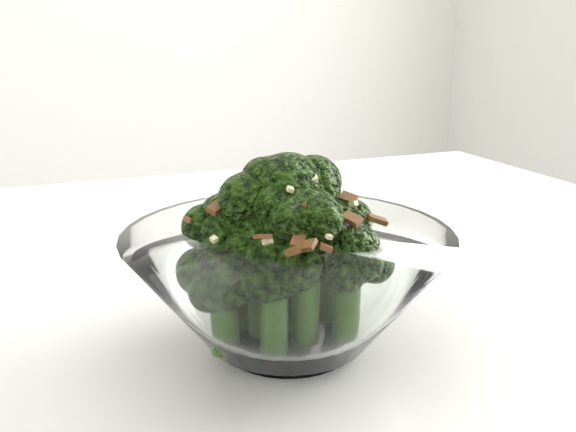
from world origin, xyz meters
name	(u,v)px	position (x,y,z in m)	size (l,w,h in m)	color
table	(124,374)	(-0.08, -0.01, 0.68)	(1.27, 0.90, 0.75)	white
broccoli_dish	(287,273)	(0.00, -0.14, 0.80)	(0.20, 0.20, 0.13)	white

